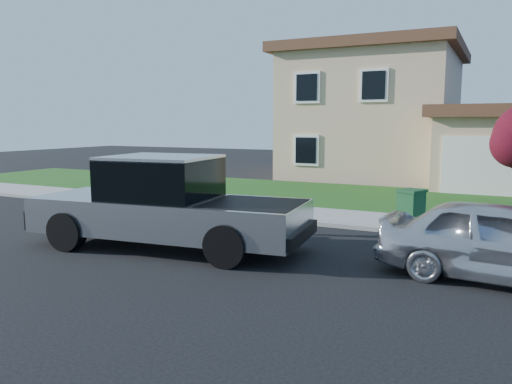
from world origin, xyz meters
TOP-DOWN VIEW (x-y plane):
  - ground at (0.00, 0.00)m, footprint 80.00×80.00m
  - curb at (1.00, 2.90)m, footprint 40.00×0.20m
  - sidewalk at (1.00, 4.00)m, footprint 40.00×2.00m
  - lawn at (1.00, 8.50)m, footprint 40.00×7.00m
  - house at (1.31, 16.38)m, footprint 14.00×11.30m
  - pickup_truck at (-0.53, -1.08)m, footprint 6.76×2.91m
  - woman at (-0.49, 0.80)m, footprint 0.66×0.50m
  - sedan at (6.50, -0.44)m, footprint 4.58×2.20m
  - trash_bin at (4.23, 3.55)m, footprint 0.81×0.85m

SIDE VIEW (x-z plane):
  - ground at x=0.00m, z-range 0.00..0.00m
  - lawn at x=1.00m, z-range 0.00..0.10m
  - curb at x=1.00m, z-range 0.00..0.12m
  - sidewalk at x=1.00m, z-range 0.00..0.15m
  - trash_bin at x=4.23m, z-range 0.16..1.11m
  - sedan at x=6.50m, z-range 0.00..1.51m
  - woman at x=-0.49m, z-range -0.05..1.75m
  - pickup_truck at x=-0.53m, z-range -0.07..2.08m
  - house at x=1.31m, z-range -0.26..6.59m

